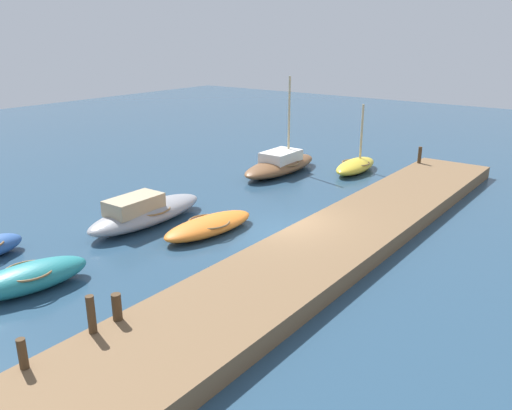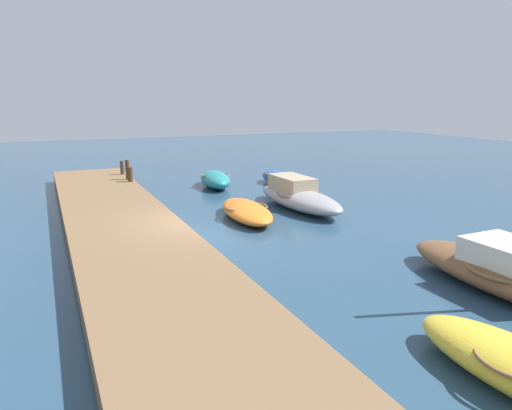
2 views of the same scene
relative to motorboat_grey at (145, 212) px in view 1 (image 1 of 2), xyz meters
name	(u,v)px [view 1 (image 1 of 2)]	position (x,y,z in m)	size (l,w,h in m)	color
ground_plane	(283,234)	(2.43, -5.11, -0.51)	(84.00, 84.00, 0.00)	navy
dock_platform	(337,241)	(2.43, -7.45, -0.21)	(26.88, 3.59, 0.59)	brown
motorboat_grey	(145,212)	(0.00, 0.00, 0.00)	(5.73, 1.99, 1.28)	#939399
rowboat_yellow	(356,165)	(12.63, -2.99, -0.14)	(4.02, 1.71, 3.67)	gold
sailboat_brown	(280,164)	(9.96, 0.23, -0.01)	(5.96, 2.16, 5.18)	brown
rowboat_orange	(209,225)	(0.81, -2.73, -0.20)	(4.32, 2.03, 0.61)	orange
rowboat_teal	(29,277)	(-5.96, -1.59, -0.09)	(3.77, 2.01, 0.83)	teal
mooring_post_west	(23,354)	(-8.56, -5.91, 0.44)	(0.19, 0.19, 0.71)	#47331E
mooring_post_mid_west	(91,314)	(-6.81, -5.91, 0.57)	(0.20, 0.20, 0.97)	#47331E
mooring_post_mid_east	(117,307)	(-6.07, -5.91, 0.44)	(0.24, 0.24, 0.71)	#47331E
mooring_post_east	(420,155)	(14.42, -5.91, 0.53)	(0.19, 0.19, 0.90)	#47331E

